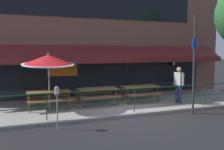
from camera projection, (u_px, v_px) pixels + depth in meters
The scene contains 11 objects.
ground_plane at pixel (138, 116), 9.81m from camera, with size 120.00×120.00×0.00m, color black.
patio_deck at pixel (119, 105), 11.67m from camera, with size 15.00×4.00×0.10m, color gray.
restaurant_building at pixel (103, 33), 13.41m from camera, with size 15.00×1.60×7.07m.
patio_railing at pixel (135, 95), 10.01m from camera, with size 13.84×0.04×0.97m.
picnic_table_left at pixel (49, 95), 10.55m from camera, with size 1.80×1.42×0.76m.
picnic_table_centre at pixel (97, 92), 11.36m from camera, with size 1.80×1.42×0.76m.
picnic_table_right at pixel (140, 89), 12.13m from camera, with size 1.80×1.42×0.76m.
patio_umbrella_left at pixel (48, 60), 10.25m from camera, with size 2.14×2.14×2.38m.
pedestrian_walking at pixel (179, 83), 11.67m from camera, with size 0.31×0.61×1.71m.
parking_meter_near at pixel (57, 95), 7.99m from camera, with size 0.15×0.16×1.42m.
street_sign_pole at pixel (194, 64), 10.00m from camera, with size 0.28×0.09×3.95m.
Camera 1 is at (-4.35, -8.64, 2.54)m, focal length 40.00 mm.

